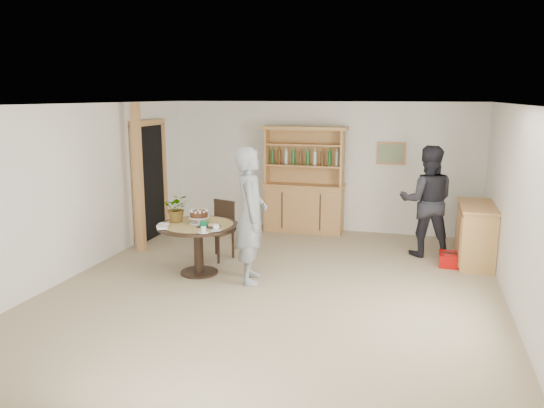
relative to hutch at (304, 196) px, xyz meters
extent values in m
plane|color=tan|center=(0.30, -3.24, -0.69)|extent=(7.00, 7.00, 0.00)
cube|color=white|center=(0.30, 0.26, 0.56)|extent=(6.00, 0.04, 2.50)
cube|color=white|center=(0.30, -6.74, 0.56)|extent=(6.00, 0.04, 2.50)
cube|color=white|center=(-2.70, -3.24, 0.56)|extent=(0.04, 7.00, 2.50)
cube|color=white|center=(3.30, -3.24, 0.56)|extent=(0.04, 7.00, 2.50)
cube|color=white|center=(0.30, -3.24, 1.81)|extent=(6.00, 7.00, 0.04)
cube|color=tan|center=(1.60, 0.23, 0.86)|extent=(0.52, 0.03, 0.42)
cube|color=#59724C|center=(1.60, 0.21, 0.86)|extent=(0.44, 0.02, 0.34)
cube|color=black|center=(-2.64, -1.24, 0.36)|extent=(0.10, 0.90, 2.10)
cube|color=#D9B05B|center=(-2.62, -1.74, 0.36)|extent=(0.12, 0.10, 2.10)
cube|color=#D9B05B|center=(-2.62, -0.74, 0.36)|extent=(0.12, 0.10, 2.10)
cube|color=#D9B05B|center=(-2.62, -1.24, 1.44)|extent=(0.12, 1.10, 0.10)
cube|color=tan|center=(-2.40, -2.04, 0.56)|extent=(0.12, 0.12, 2.50)
cube|color=#D9B05B|center=(0.00, 0.00, -0.24)|extent=(1.50, 0.50, 0.90)
cube|color=tan|center=(0.00, 0.00, 0.23)|extent=(1.56, 0.54, 0.04)
cube|color=#D9B05B|center=(0.00, 0.10, 0.78)|extent=(1.50, 0.04, 1.06)
cube|color=#D9B05B|center=(-0.73, -0.05, 0.78)|extent=(0.04, 0.34, 1.06)
cube|color=#D9B05B|center=(0.73, -0.05, 0.78)|extent=(0.04, 0.34, 1.06)
cube|color=tan|center=(0.00, -0.05, 0.61)|extent=(1.44, 0.32, 0.03)
cube|color=tan|center=(0.00, -0.05, 1.01)|extent=(1.44, 0.32, 0.03)
cube|color=#D9B05B|center=(0.00, -0.05, 1.32)|extent=(1.62, 0.40, 0.06)
cylinder|color=#194C1E|center=(-0.56, -0.05, 0.77)|extent=(0.07, 0.07, 0.28)
cylinder|color=#4C2D14|center=(-0.40, -0.05, 0.77)|extent=(0.07, 0.07, 0.28)
cylinder|color=#B2BFB2|center=(-0.24, -0.05, 0.77)|extent=(0.07, 0.07, 0.28)
cylinder|color=#194C1E|center=(-0.08, -0.05, 0.77)|extent=(0.07, 0.07, 0.28)
cylinder|color=#4C2D14|center=(0.08, -0.05, 0.77)|extent=(0.07, 0.07, 0.28)
cylinder|color=#B2BFB2|center=(0.24, -0.05, 0.77)|extent=(0.07, 0.07, 0.28)
cylinder|color=#194C1E|center=(0.40, -0.05, 0.77)|extent=(0.07, 0.07, 0.28)
cylinder|color=#4C2D14|center=(0.56, -0.05, 0.77)|extent=(0.07, 0.07, 0.28)
cube|color=#D9B05B|center=(3.04, -1.24, -0.24)|extent=(0.50, 1.20, 0.90)
cube|color=tan|center=(3.04, -1.24, 0.23)|extent=(0.54, 1.26, 0.04)
cylinder|color=black|center=(-0.97, -2.90, 0.04)|extent=(1.20, 1.20, 0.04)
cylinder|color=black|center=(-0.97, -2.90, -0.33)|extent=(0.14, 0.14, 0.70)
cylinder|color=black|center=(-0.97, -2.90, -0.67)|extent=(0.56, 0.56, 0.03)
cylinder|color=tan|center=(-0.97, -2.90, 0.07)|extent=(1.04, 1.04, 0.01)
cube|color=black|center=(-0.97, -2.15, -0.24)|extent=(0.54, 0.54, 0.04)
cube|color=black|center=(-0.90, -1.97, 0.01)|extent=(0.41, 0.17, 0.46)
cube|color=black|center=(-0.90, -1.97, 0.23)|extent=(0.41, 0.18, 0.05)
cube|color=black|center=(-1.20, -2.26, -0.47)|extent=(0.04, 0.03, 0.44)
cube|color=black|center=(-0.86, -2.38, -0.47)|extent=(0.04, 0.03, 0.44)
cube|color=black|center=(-1.08, -1.92, -0.47)|extent=(0.04, 0.04, 0.44)
cube|color=black|center=(-0.74, -2.04, -0.47)|extent=(0.04, 0.04, 0.44)
cylinder|color=white|center=(-0.97, -2.85, 0.08)|extent=(0.28, 0.28, 0.01)
cylinder|color=white|center=(-0.97, -2.85, 0.12)|extent=(0.05, 0.05, 0.08)
cylinder|color=white|center=(-0.97, -2.85, 0.16)|extent=(0.30, 0.30, 0.01)
cylinder|color=#4E2816|center=(-0.97, -2.85, 0.21)|extent=(0.26, 0.26, 0.09)
cylinder|color=white|center=(-0.97, -2.85, 0.26)|extent=(0.08, 0.08, 0.01)
sphere|color=white|center=(-0.85, -2.85, 0.26)|extent=(0.04, 0.04, 0.04)
sphere|color=white|center=(-0.86, -2.79, 0.26)|extent=(0.04, 0.04, 0.04)
sphere|color=white|center=(-0.91, -2.75, 0.26)|extent=(0.04, 0.04, 0.04)
sphere|color=white|center=(-0.97, -2.73, 0.26)|extent=(0.04, 0.04, 0.04)
sphere|color=white|center=(-1.03, -2.75, 0.26)|extent=(0.04, 0.04, 0.04)
sphere|color=white|center=(-1.07, -2.79, 0.26)|extent=(0.04, 0.04, 0.04)
sphere|color=white|center=(-1.09, -2.85, 0.26)|extent=(0.04, 0.04, 0.04)
sphere|color=white|center=(-1.07, -2.91, 0.26)|extent=(0.04, 0.04, 0.04)
sphere|color=white|center=(-1.03, -2.96, 0.26)|extent=(0.04, 0.04, 0.04)
sphere|color=white|center=(-0.97, -2.97, 0.26)|extent=(0.04, 0.04, 0.04)
sphere|color=white|center=(-0.91, -2.96, 0.26)|extent=(0.04, 0.04, 0.04)
sphere|color=white|center=(-0.86, -2.91, 0.26)|extent=(0.04, 0.04, 0.04)
imported|color=#3F7233|center=(-1.32, -2.85, 0.28)|extent=(0.47, 0.44, 0.42)
cube|color=black|center=(-0.75, -3.02, 0.08)|extent=(0.30, 0.20, 0.01)
cube|color=#0D753F|center=(-0.81, -3.02, 0.11)|extent=(0.10, 0.10, 0.06)
cube|color=#0D753F|center=(-0.81, -3.02, 0.15)|extent=(0.11, 0.02, 0.01)
cylinder|color=white|center=(-0.57, -3.18, 0.08)|extent=(0.15, 0.15, 0.01)
imported|color=white|center=(-0.57, -3.18, 0.12)|extent=(0.10, 0.10, 0.08)
cylinder|color=white|center=(-0.69, -3.35, 0.08)|extent=(0.15, 0.15, 0.01)
imported|color=white|center=(-0.69, -3.35, 0.12)|extent=(0.08, 0.08, 0.07)
cube|color=white|center=(-1.42, -3.10, 0.09)|extent=(0.14, 0.08, 0.03)
cube|color=white|center=(-1.39, -3.22, 0.09)|extent=(0.16, 0.11, 0.03)
cube|color=white|center=(-1.33, -3.32, 0.09)|extent=(0.16, 0.14, 0.03)
imported|color=gray|center=(-0.12, -3.00, 0.27)|extent=(0.64, 0.80, 1.92)
imported|color=black|center=(2.28, -1.02, 0.22)|extent=(0.94, 0.76, 1.83)
cube|color=#BC0B09|center=(2.80, -1.51, -0.59)|extent=(0.61, 0.41, 0.20)
cube|color=black|center=(2.80, -1.51, -0.48)|extent=(0.56, 0.05, 0.01)
camera|label=1|loc=(2.12, -9.89, 1.92)|focal=35.00mm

